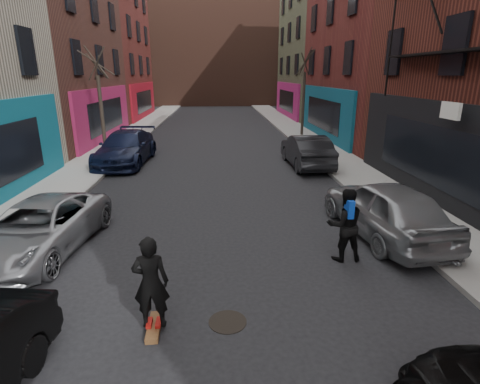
{
  "coord_description": "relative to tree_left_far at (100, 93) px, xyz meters",
  "views": [
    {
      "loc": [
        -0.02,
        -2.99,
        4.35
      ],
      "look_at": [
        0.52,
        5.69,
        1.6
      ],
      "focal_mm": 28.0,
      "sensor_mm": 36.0,
      "label": 1
    }
  ],
  "objects": [
    {
      "name": "skateboarder",
      "position": [
        5.01,
        -15.29,
        -2.43
      ],
      "size": [
        0.63,
        0.42,
        1.7
      ],
      "primitive_type": "imported",
      "rotation": [
        0.0,
        0.0,
        3.17
      ],
      "color": "black",
      "rests_on": "skateboard"
    },
    {
      "name": "parked_right_end",
      "position": [
        10.54,
        -3.24,
        -2.6
      ],
      "size": [
        1.76,
        4.75,
        1.55
      ],
      "primitive_type": "imported",
      "rotation": [
        0.0,
        0.0,
        3.17
      ],
      "color": "black",
      "rests_on": "ground"
    },
    {
      "name": "manhole",
      "position": [
        6.31,
        -15.16,
        -3.37
      ],
      "size": [
        0.83,
        0.83,
        0.01
      ],
      "primitive_type": "cylinder",
      "rotation": [
        0.0,
        0.0,
        -0.2
      ],
      "color": "black",
      "rests_on": "ground"
    },
    {
      "name": "pedestrian",
      "position": [
        9.2,
        -12.88,
        -2.47
      ],
      "size": [
        0.9,
        0.72,
        1.81
      ],
      "rotation": [
        0.0,
        0.0,
        3.18
      ],
      "color": "black",
      "rests_on": "ground"
    },
    {
      "name": "skateboard",
      "position": [
        5.01,
        -15.29,
        -3.33
      ],
      "size": [
        0.24,
        0.81,
        0.1
      ],
      "primitive_type": "cube",
      "rotation": [
        0.0,
        0.0,
        0.03
      ],
      "color": "brown",
      "rests_on": "ground"
    },
    {
      "name": "sidewalk_right",
      "position": [
        12.45,
        12.0,
        -3.31
      ],
      "size": [
        2.5,
        84.0,
        0.13
      ],
      "primitive_type": "cube",
      "color": "gray",
      "rests_on": "ground"
    },
    {
      "name": "parked_left_end",
      "position": [
        1.6,
        -2.03,
        -2.58
      ],
      "size": [
        2.52,
        5.64,
        1.61
      ],
      "primitive_type": "imported",
      "rotation": [
        0.0,
        0.0,
        -0.05
      ],
      "color": "black",
      "rests_on": "ground"
    },
    {
      "name": "building_far",
      "position": [
        6.2,
        38.0,
        3.62
      ],
      "size": [
        40.0,
        10.0,
        14.0
      ],
      "primitive_type": "cube",
      "color": "#47281E",
      "rests_on": "ground"
    },
    {
      "name": "sidewalk_left",
      "position": [
        -0.05,
        12.0,
        -3.31
      ],
      "size": [
        2.5,
        84.0,
        0.13
      ],
      "primitive_type": "cube",
      "color": "gray",
      "rests_on": "ground"
    },
    {
      "name": "tree_right_far",
      "position": [
        12.4,
        6.0,
        0.15
      ],
      "size": [
        2.0,
        2.0,
        6.8
      ],
      "primitive_type": null,
      "color": "black",
      "rests_on": "sidewalk_right"
    },
    {
      "name": "tree_left_far",
      "position": [
        0.0,
        0.0,
        0.0
      ],
      "size": [
        2.0,
        2.0,
        6.5
      ],
      "primitive_type": null,
      "color": "black",
      "rests_on": "sidewalk_left"
    },
    {
      "name": "parked_left_far",
      "position": [
        1.66,
        -11.99,
        -2.73
      ],
      "size": [
        2.69,
        4.9,
        1.3
      ],
      "primitive_type": "imported",
      "rotation": [
        0.0,
        0.0,
        -0.12
      ],
      "color": "gray",
      "rests_on": "ground"
    },
    {
      "name": "parked_right_far",
      "position": [
        10.8,
        -11.53,
        -2.58
      ],
      "size": [
        2.46,
        4.9,
        1.6
      ],
      "primitive_type": "imported",
      "rotation": [
        0.0,
        0.0,
        3.27
      ],
      "color": "gray",
      "rests_on": "ground"
    }
  ]
}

